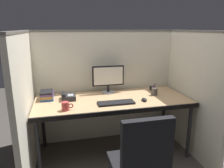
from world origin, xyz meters
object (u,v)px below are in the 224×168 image
(pen_cup, at_px, (154,91))
(computer_mouse, at_px, (144,100))
(desk, at_px, (113,103))
(red_stapler, at_px, (153,89))
(keyboard_main, at_px, (116,103))
(monitor_center, at_px, (108,77))
(desk_phone, at_px, (68,97))
(coffee_mug, at_px, (66,106))
(book_stack, at_px, (47,95))

(pen_cup, bearing_deg, computer_mouse, -138.58)
(desk, height_order, computer_mouse, computer_mouse)
(red_stapler, bearing_deg, keyboard_main, -149.07)
(monitor_center, distance_m, keyboard_main, 0.49)
(keyboard_main, bearing_deg, desk_phone, 151.88)
(pen_cup, bearing_deg, desk, -175.83)
(monitor_center, bearing_deg, pen_cup, -22.84)
(desk_phone, bearing_deg, coffee_mug, -96.14)
(desk, relative_size, desk_phone, 10.00)
(monitor_center, distance_m, computer_mouse, 0.59)
(keyboard_main, relative_size, red_stapler, 2.87)
(monitor_center, distance_m, pen_cup, 0.64)
(desk, distance_m, coffee_mug, 0.64)
(desk, xyz_separation_m, book_stack, (-0.80, 0.19, 0.10))
(book_stack, bearing_deg, monitor_center, 6.29)
(keyboard_main, height_order, desk_phone, desk_phone)
(red_stapler, relative_size, desk_phone, 0.79)
(desk_phone, xyz_separation_m, pen_cup, (1.12, -0.08, 0.02))
(desk_phone, bearing_deg, monitor_center, 15.96)
(computer_mouse, relative_size, book_stack, 0.45)
(desk, relative_size, computer_mouse, 19.79)
(desk, xyz_separation_m, coffee_mug, (-0.58, -0.24, 0.10))
(computer_mouse, bearing_deg, book_stack, 163.27)
(computer_mouse, xyz_separation_m, pen_cup, (0.22, 0.19, 0.03))
(red_stapler, bearing_deg, pen_cup, -109.03)
(desk, bearing_deg, book_stack, 166.38)
(computer_mouse, bearing_deg, coffee_mug, -174.73)
(keyboard_main, xyz_separation_m, desk_phone, (-0.54, 0.29, 0.02))
(desk_phone, bearing_deg, keyboard_main, -28.12)
(desk, height_order, pen_cup, pen_cup)
(desk_phone, height_order, book_stack, book_stack)
(desk_phone, distance_m, book_stack, 0.26)
(book_stack, bearing_deg, desk, -13.62)
(keyboard_main, xyz_separation_m, computer_mouse, (0.36, 0.01, 0.01))
(red_stapler, xyz_separation_m, coffee_mug, (-1.22, -0.46, 0.02))
(red_stapler, distance_m, book_stack, 1.43)
(pen_cup, bearing_deg, monitor_center, 157.16)
(desk_phone, bearing_deg, book_stack, 164.81)
(desk, distance_m, computer_mouse, 0.39)
(keyboard_main, height_order, book_stack, book_stack)
(computer_mouse, distance_m, desk_phone, 0.94)
(desk, relative_size, pen_cup, 12.09)
(red_stapler, height_order, coffee_mug, coffee_mug)
(pen_cup, bearing_deg, book_stack, 173.68)
(red_stapler, bearing_deg, computer_mouse, -127.13)
(keyboard_main, bearing_deg, monitor_center, 88.97)
(monitor_center, height_order, red_stapler, monitor_center)
(desk, relative_size, book_stack, 8.88)
(computer_mouse, distance_m, pen_cup, 0.29)
(monitor_center, bearing_deg, red_stapler, -5.69)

